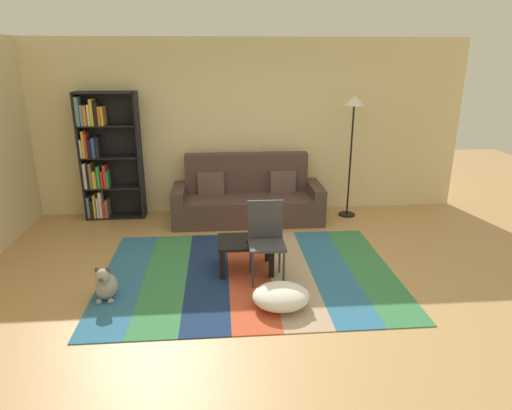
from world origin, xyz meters
TOP-DOWN VIEW (x-y plane):
  - ground_plane at (0.00, 0.00)m, footprint 14.00×14.00m
  - back_wall at (0.00, 2.55)m, footprint 6.80×0.10m
  - rug at (-0.19, 0.17)m, footprint 3.38×2.44m
  - couch at (-0.08, 2.02)m, footprint 2.26×0.80m
  - bookshelf at (-2.26, 2.31)m, footprint 0.90×0.28m
  - coffee_table at (-0.22, 0.28)m, footprint 0.64×0.50m
  - pouf at (0.08, -0.58)m, footprint 0.58×0.51m
  - dog at (-1.71, -0.26)m, footprint 0.22×0.35m
  - standing_lamp at (1.52, 2.09)m, footprint 0.32×0.32m
  - tv_remote at (-0.15, 0.28)m, footprint 0.12×0.15m
  - folding_chair at (0.00, 0.09)m, footprint 0.40×0.40m

SIDE VIEW (x-z plane):
  - ground_plane at x=0.00m, z-range 0.00..0.00m
  - rug at x=-0.19m, z-range 0.00..0.01m
  - pouf at x=0.08m, z-range 0.01..0.23m
  - dog at x=-1.71m, z-range -0.04..0.36m
  - coffee_table at x=-0.22m, z-range 0.12..0.49m
  - couch at x=-0.08m, z-range -0.16..0.84m
  - tv_remote at x=-0.15m, z-range 0.38..0.40m
  - folding_chair at x=0.00m, z-range 0.08..0.98m
  - bookshelf at x=-2.26m, z-range -0.02..1.92m
  - back_wall at x=0.00m, z-range 0.00..2.70m
  - standing_lamp at x=1.52m, z-range 0.63..2.50m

